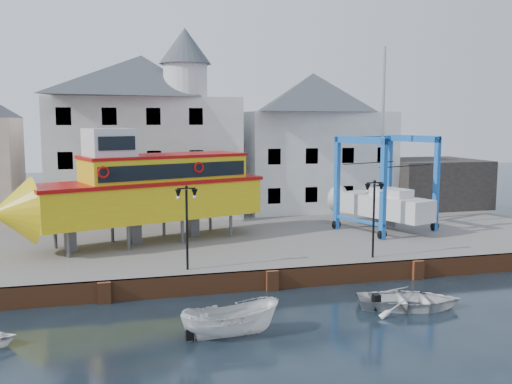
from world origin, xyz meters
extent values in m
plane|color=#19222C|center=(0.00, 0.00, 0.00)|extent=(140.00, 140.00, 0.00)
cube|color=#605B58|center=(0.00, 11.00, 0.50)|extent=(44.00, 22.00, 1.00)
cube|color=brown|center=(0.00, 0.12, 0.50)|extent=(44.00, 0.25, 1.00)
cube|color=brown|center=(-8.00, -0.05, 0.50)|extent=(0.60, 0.36, 1.00)
cube|color=brown|center=(0.00, -0.05, 0.50)|extent=(0.60, 0.36, 1.00)
cube|color=brown|center=(8.00, -0.05, 0.50)|extent=(0.60, 0.36, 1.00)
cube|color=silver|center=(-5.00, 18.50, 5.50)|extent=(14.00, 8.00, 9.00)
pyramid|color=#3C434A|center=(-5.00, 18.50, 11.60)|extent=(14.00, 8.00, 3.20)
cube|color=black|center=(-10.50, 14.54, 2.60)|extent=(1.00, 0.08, 1.20)
cube|color=black|center=(-7.50, 14.54, 2.60)|extent=(1.00, 0.08, 1.20)
cube|color=black|center=(-4.50, 14.54, 2.60)|extent=(1.00, 0.08, 1.20)
cube|color=black|center=(-1.50, 14.54, 2.60)|extent=(1.00, 0.08, 1.20)
cube|color=black|center=(-10.50, 14.54, 5.60)|extent=(1.00, 0.08, 1.20)
cube|color=black|center=(-7.50, 14.54, 5.60)|extent=(1.00, 0.08, 1.20)
cube|color=black|center=(-4.50, 14.54, 5.60)|extent=(1.00, 0.08, 1.20)
cube|color=black|center=(-1.50, 14.54, 5.60)|extent=(1.00, 0.08, 1.20)
cube|color=black|center=(-10.50, 14.54, 8.60)|extent=(1.00, 0.08, 1.20)
cube|color=black|center=(-7.50, 14.54, 8.60)|extent=(1.00, 0.08, 1.20)
cube|color=black|center=(-4.50, 14.54, 8.60)|extent=(1.00, 0.08, 1.20)
cube|color=black|center=(-1.50, 14.54, 8.60)|extent=(1.00, 0.08, 1.20)
cylinder|color=silver|center=(-2.00, 16.10, 11.20)|extent=(3.20, 3.20, 2.40)
cone|color=#3C434A|center=(-2.00, 16.10, 13.70)|extent=(3.80, 3.80, 2.60)
cube|color=silver|center=(9.00, 19.00, 5.00)|extent=(12.00, 8.00, 8.00)
pyramid|color=#3C434A|center=(9.00, 19.00, 10.60)|extent=(12.00, 8.00, 3.20)
cube|color=black|center=(4.50, 15.04, 2.60)|extent=(1.00, 0.08, 1.20)
cube|color=black|center=(7.50, 15.04, 2.60)|extent=(1.00, 0.08, 1.20)
cube|color=black|center=(10.50, 15.04, 2.60)|extent=(1.00, 0.08, 1.20)
cube|color=black|center=(13.50, 15.04, 2.60)|extent=(1.00, 0.08, 1.20)
cube|color=black|center=(4.50, 15.04, 5.60)|extent=(1.00, 0.08, 1.20)
cube|color=black|center=(7.50, 15.04, 5.60)|extent=(1.00, 0.08, 1.20)
cube|color=black|center=(10.50, 15.04, 5.60)|extent=(1.00, 0.08, 1.20)
cube|color=black|center=(13.50, 15.04, 5.60)|extent=(1.00, 0.08, 1.20)
cube|color=black|center=(19.00, 17.00, 3.00)|extent=(8.00, 7.00, 4.00)
cylinder|color=black|center=(-4.00, 1.20, 3.00)|extent=(0.12, 0.12, 4.00)
cube|color=black|center=(-4.00, 1.20, 5.05)|extent=(0.90, 0.06, 0.06)
sphere|color=black|center=(-4.00, 1.20, 5.12)|extent=(0.16, 0.16, 0.16)
cone|color=black|center=(-4.40, 1.20, 4.78)|extent=(0.32, 0.32, 0.45)
sphere|color=silver|center=(-4.40, 1.20, 4.60)|extent=(0.18, 0.18, 0.18)
cone|color=black|center=(-3.60, 1.20, 4.78)|extent=(0.32, 0.32, 0.45)
sphere|color=silver|center=(-3.60, 1.20, 4.60)|extent=(0.18, 0.18, 0.18)
cylinder|color=black|center=(6.00, 1.20, 3.00)|extent=(0.12, 0.12, 4.00)
cube|color=black|center=(6.00, 1.20, 5.05)|extent=(0.90, 0.06, 0.06)
sphere|color=black|center=(6.00, 1.20, 5.12)|extent=(0.16, 0.16, 0.16)
cone|color=black|center=(5.60, 1.20, 4.78)|extent=(0.32, 0.32, 0.45)
sphere|color=silver|center=(5.60, 1.20, 4.60)|extent=(0.18, 0.18, 0.18)
cone|color=black|center=(6.40, 1.20, 4.78)|extent=(0.32, 0.32, 0.45)
sphere|color=silver|center=(6.40, 1.20, 4.60)|extent=(0.18, 0.18, 0.18)
cylinder|color=#59595E|center=(-9.87, 5.24, 1.72)|extent=(0.25, 0.25, 1.45)
cylinder|color=#59595E|center=(-10.74, 7.80, 1.72)|extent=(0.25, 0.25, 1.45)
cylinder|color=#59595E|center=(-6.67, 6.32, 1.72)|extent=(0.25, 0.25, 1.45)
cylinder|color=#59595E|center=(-7.54, 8.88, 1.72)|extent=(0.25, 0.25, 1.45)
cylinder|color=#59595E|center=(-3.47, 7.41, 1.72)|extent=(0.25, 0.25, 1.45)
cylinder|color=#59595E|center=(-4.34, 9.97, 1.72)|extent=(0.25, 0.25, 1.45)
cylinder|color=#59595E|center=(-0.27, 8.49, 1.72)|extent=(0.25, 0.25, 1.45)
cylinder|color=#59595E|center=(-1.13, 11.05, 1.72)|extent=(0.25, 0.25, 1.45)
cube|color=#59595E|center=(-9.85, 6.67, 1.72)|extent=(0.70, 0.64, 1.45)
cube|color=#59595E|center=(-6.19, 7.91, 1.72)|extent=(0.70, 0.64, 1.45)
cube|color=#59595E|center=(-2.53, 9.15, 1.72)|extent=(0.70, 0.64, 1.45)
cube|color=gold|center=(-5.27, 8.22, 3.51)|extent=(13.98, 7.81, 2.12)
cone|color=gold|center=(-12.68, 5.71, 3.51)|extent=(3.19, 4.16, 3.67)
cube|color=#9F0B0A|center=(-5.27, 8.22, 4.67)|extent=(14.31, 8.05, 0.21)
cube|color=gold|center=(-4.36, 8.53, 5.35)|extent=(10.20, 6.21, 1.55)
cube|color=black|center=(-3.82, 6.95, 5.39)|extent=(8.80, 3.03, 0.87)
cube|color=black|center=(-4.90, 10.12, 5.39)|extent=(8.80, 3.03, 0.87)
cube|color=#9F0B0A|center=(-4.36, 8.53, 6.21)|extent=(10.42, 6.36, 0.17)
cube|color=silver|center=(-7.56, 7.45, 7.00)|extent=(3.18, 3.18, 1.76)
cube|color=black|center=(-7.15, 6.23, 7.07)|extent=(2.02, 0.73, 0.77)
torus|color=#9F0B0A|center=(-7.92, 5.51, 5.54)|extent=(0.68, 0.34, 0.68)
torus|color=#9F0B0A|center=(-2.43, 7.37, 5.54)|extent=(0.68, 0.34, 0.68)
cube|color=#1465AF|center=(8.61, 5.28, 4.12)|extent=(0.40, 0.40, 6.24)
cylinder|color=black|center=(8.61, 5.28, 1.31)|extent=(0.66, 0.42, 0.62)
cube|color=#1465AF|center=(7.19, 9.17, 4.12)|extent=(0.40, 0.40, 6.24)
cylinder|color=black|center=(7.19, 9.17, 1.31)|extent=(0.66, 0.42, 0.62)
cube|color=#1465AF|center=(13.34, 7.01, 4.12)|extent=(0.40, 0.40, 6.24)
cylinder|color=black|center=(13.34, 7.01, 1.31)|extent=(0.66, 0.42, 0.62)
cube|color=#1465AF|center=(11.92, 10.90, 4.12)|extent=(0.40, 0.40, 6.24)
cylinder|color=black|center=(11.92, 10.90, 1.31)|extent=(0.66, 0.42, 0.62)
cube|color=#1465AF|center=(7.90, 7.23, 7.09)|extent=(1.82, 4.30, 0.44)
cube|color=#1465AF|center=(7.90, 7.23, 1.89)|extent=(1.74, 4.26, 0.19)
cube|color=#1465AF|center=(12.63, 8.96, 7.09)|extent=(1.82, 4.30, 0.44)
cube|color=#1465AF|center=(12.63, 8.96, 1.89)|extent=(1.74, 4.26, 0.19)
cube|color=#1465AF|center=(9.55, 10.04, 7.09)|extent=(5.13, 2.13, 0.31)
cube|color=silver|center=(10.26, 8.09, 2.61)|extent=(4.22, 6.99, 1.43)
cone|color=silver|center=(8.90, 11.82, 2.61)|extent=(2.42, 2.04, 2.05)
cube|color=#59595E|center=(10.26, 8.09, 1.58)|extent=(0.75, 1.58, 0.62)
cube|color=silver|center=(10.42, 7.67, 3.59)|extent=(2.26, 3.00, 0.54)
cylinder|color=#99999E|center=(10.11, 8.51, 8.22)|extent=(0.21, 0.21, 9.81)
cube|color=black|center=(10.81, 6.58, 5.42)|extent=(4.50, 1.74, 0.05)
cube|color=black|center=(9.71, 9.60, 5.42)|extent=(4.50, 1.74, 0.05)
imported|color=silver|center=(-3.23, -5.48, 0.00)|extent=(4.02, 1.73, 1.52)
imported|color=silver|center=(5.20, -4.11, 0.00)|extent=(5.32, 4.45, 0.95)
camera|label=1|loc=(-7.59, -26.28, 8.36)|focal=40.00mm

